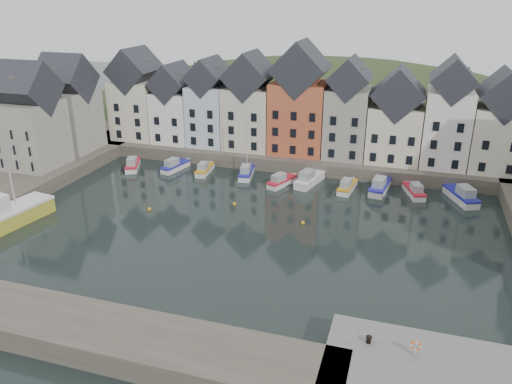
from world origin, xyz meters
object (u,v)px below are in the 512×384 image
at_px(boat_a, 133,165).
at_px(mooring_bollard, 369,339).
at_px(boat_d, 246,172).
at_px(life_ring_post, 416,346).

xyz_separation_m(boat_a, mooring_bollard, (40.58, -34.78, 1.65)).
bearing_deg(boat_a, mooring_bollard, -63.46).
xyz_separation_m(boat_d, life_ring_post, (25.31, -37.21, 2.14)).
relative_size(boat_d, mooring_bollard, 19.89).
xyz_separation_m(boat_a, life_ring_post, (43.91, -35.24, 2.20)).
bearing_deg(boat_a, boat_d, -16.83).
bearing_deg(boat_d, life_ring_post, -65.54).
height_order(boat_d, mooring_bollard, boat_d).
xyz_separation_m(boat_a, boat_d, (18.61, 1.97, 0.06)).
relative_size(boat_a, mooring_bollard, 10.81).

